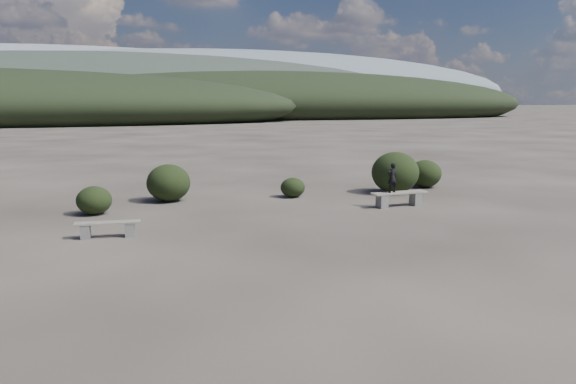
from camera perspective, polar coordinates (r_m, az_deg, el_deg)
name	(u,v)px	position (r m, az deg, el deg)	size (l,w,h in m)	color
ground	(353,271)	(11.48, 6.62, -8.01)	(1200.00, 1200.00, 0.00)	#2E2823
bench_left	(108,228)	(14.83, -17.84, -3.50)	(1.63, 0.50, 0.40)	slate
bench_right	(399,198)	(18.65, 11.22, -0.57)	(1.94, 0.51, 0.48)	slate
seated_person	(392,178)	(18.40, 10.54, 1.44)	(0.35, 0.23, 0.97)	black
shrub_a	(94,200)	(17.97, -19.10, -0.81)	(1.05, 1.05, 0.86)	black
shrub_b	(168,183)	(19.66, -12.05, 0.92)	(1.49, 1.49, 1.28)	black
shrub_c	(293,187)	(20.08, 0.49, 0.46)	(0.88, 0.88, 0.70)	black
shrub_d	(395,172)	(21.38, 10.83, 1.96)	(1.76, 1.76, 1.54)	black
shrub_e	(425,174)	(23.09, 13.74, 1.82)	(1.32, 1.32, 1.10)	black
mountain_ridges	(95,89)	(349.08, -19.04, 9.82)	(500.00, 400.00, 56.00)	black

